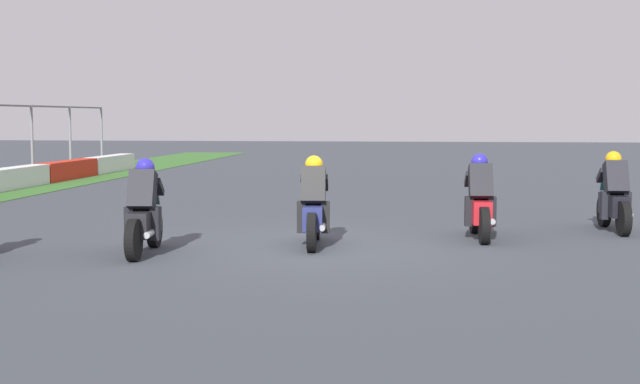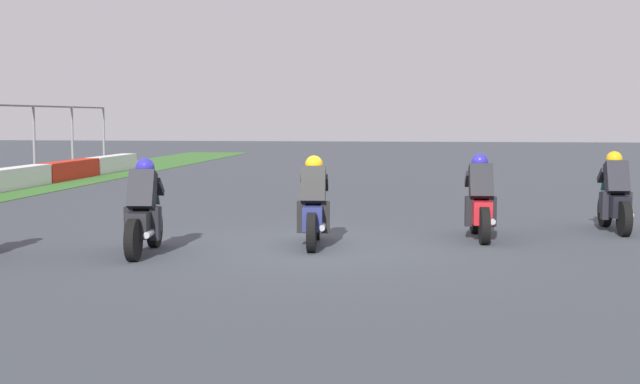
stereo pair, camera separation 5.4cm
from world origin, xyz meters
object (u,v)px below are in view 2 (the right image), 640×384
(rider_lane_d, at_px, (144,215))
(rider_lane_a, at_px, (615,198))
(rider_lane_c, at_px, (314,209))
(rider_lane_b, at_px, (480,204))

(rider_lane_d, bearing_deg, rider_lane_a, -70.41)
(rider_lane_a, distance_m, rider_lane_c, 5.94)
(rider_lane_c, relative_size, rider_lane_d, 1.00)
(rider_lane_c, height_order, rider_lane_d, same)
(rider_lane_b, bearing_deg, rider_lane_a, -66.15)
(rider_lane_b, bearing_deg, rider_lane_d, 110.75)
(rider_lane_a, bearing_deg, rider_lane_c, 112.37)
(rider_lane_b, bearing_deg, rider_lane_c, 109.95)
(rider_lane_c, bearing_deg, rider_lane_b, -71.65)
(rider_lane_a, distance_m, rider_lane_d, 8.73)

